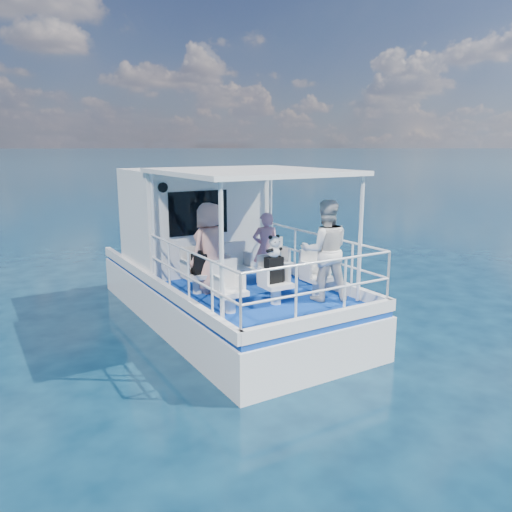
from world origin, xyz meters
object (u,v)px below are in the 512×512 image
Objects in this scene: passenger_port_fwd at (210,248)px; backpack_center at (274,270)px; passenger_stbd_aft at (325,250)px; panda at (274,246)px.

passenger_port_fwd reaches higher than backpack_center.
passenger_stbd_aft is 0.96m from panda.
panda is at bearing 95.01° from passenger_port_fwd.
passenger_port_fwd is 2.14m from passenger_stbd_aft.
panda is at bearing 11.50° from passenger_stbd_aft.
passenger_port_fwd is 1.42m from backpack_center.
passenger_port_fwd reaches higher than panda.
backpack_center is at bearing 57.47° from panda.
passenger_stbd_aft is 0.99m from backpack_center.
passenger_stbd_aft is 3.96× the size of backpack_center.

